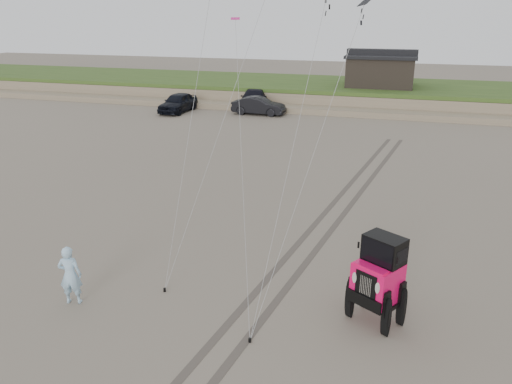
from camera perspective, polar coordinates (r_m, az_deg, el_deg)
ground at (r=15.38m, az=-3.37°, el=-12.85°), size 160.00×160.00×0.00m
dune_ridge at (r=50.38m, az=11.57°, el=10.95°), size 160.00×14.25×1.73m
cabin at (r=49.44m, az=14.07°, el=13.42°), size 6.40×5.40×3.35m
truck_a at (r=44.96m, az=-8.91°, el=10.07°), size 2.11×4.92×1.66m
truck_b at (r=43.27m, az=0.31°, el=9.82°), size 4.57×1.67×1.50m
truck_c at (r=46.35m, az=-0.18°, el=10.62°), size 3.22×6.12×1.69m
jeep at (r=14.55m, az=13.62°, el=-10.74°), size 4.92×5.99×2.07m
man at (r=16.03m, az=-20.47°, el=-8.88°), size 0.78×0.63×1.87m
stake_main at (r=16.27m, az=-10.40°, el=-10.94°), size 0.08×0.08×0.12m
stake_aux at (r=13.88m, az=-0.71°, el=-16.58°), size 0.08×0.08×0.12m
tire_tracks at (r=21.91m, az=8.78°, el=-2.64°), size 5.22×29.74×0.01m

